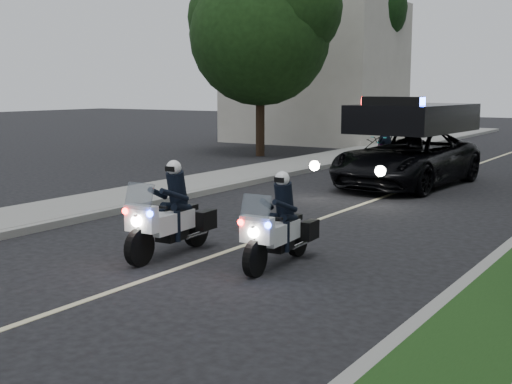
% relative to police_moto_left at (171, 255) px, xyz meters
% --- Properties ---
extents(ground, '(120.00, 120.00, 0.00)m').
position_rel_police_moto_left_xyz_m(ground, '(0.64, -3.30, 0.00)').
color(ground, black).
rests_on(ground, ground).
extents(curb_left, '(0.20, 60.00, 0.15)m').
position_rel_police_moto_left_xyz_m(curb_left, '(-3.46, 6.70, 0.07)').
color(curb_left, gray).
rests_on(curb_left, ground).
extents(sidewalk_left, '(2.00, 60.00, 0.16)m').
position_rel_police_moto_left_xyz_m(sidewalk_left, '(-4.56, 6.70, 0.08)').
color(sidewalk_left, gray).
rests_on(sidewalk_left, ground).
extents(building_far, '(8.00, 6.00, 7.00)m').
position_rel_police_moto_left_xyz_m(building_far, '(-9.36, 22.70, 3.50)').
color(building_far, '#A8A396').
rests_on(building_far, ground).
extents(lane_marking, '(0.12, 50.00, 0.01)m').
position_rel_police_moto_left_xyz_m(lane_marking, '(0.64, 6.70, 0.00)').
color(lane_marking, '#BFB78C').
rests_on(lane_marking, ground).
extents(police_moto_left, '(0.76, 1.92, 1.60)m').
position_rel_police_moto_left_xyz_m(police_moto_left, '(0.00, 0.00, 0.00)').
color(police_moto_left, white).
rests_on(police_moto_left, ground).
extents(police_moto_right, '(0.73, 1.80, 1.50)m').
position_rel_police_moto_left_xyz_m(police_moto_right, '(1.86, 0.42, 0.00)').
color(police_moto_right, silver).
rests_on(police_moto_right, ground).
extents(police_suv, '(2.97, 5.77, 2.73)m').
position_rel_police_moto_left_xyz_m(police_suv, '(0.42, 9.92, 0.00)').
color(police_suv, black).
rests_on(police_suv, ground).
extents(bicycle, '(0.83, 1.92, 0.98)m').
position_rel_police_moto_left_xyz_m(bicycle, '(-2.54, 15.53, 0.00)').
color(bicycle, black).
rests_on(bicycle, ground).
extents(cyclist, '(0.61, 0.43, 1.65)m').
position_rel_police_moto_left_xyz_m(cyclist, '(-2.54, 15.53, 0.00)').
color(cyclist, black).
rests_on(cyclist, ground).
extents(tree_left_near, '(7.40, 7.40, 9.47)m').
position_rel_police_moto_left_xyz_m(tree_left_near, '(-7.69, 14.88, 0.00)').
color(tree_left_near, '#173712').
rests_on(tree_left_near, ground).
extents(tree_left_far, '(8.00, 8.00, 10.79)m').
position_rel_police_moto_left_xyz_m(tree_left_far, '(-8.72, 23.30, 0.00)').
color(tree_left_far, black).
rests_on(tree_left_far, ground).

